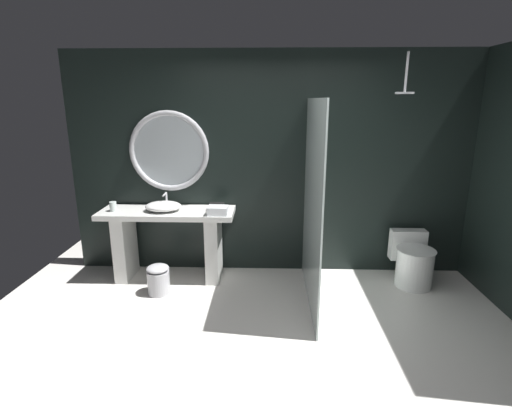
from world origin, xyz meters
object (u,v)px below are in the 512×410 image
at_px(vessel_sink, 163,206).
at_px(tissue_box, 216,207).
at_px(folded_hand_towel, 218,211).
at_px(toilet, 413,262).
at_px(waste_bin, 158,279).
at_px(rain_shower_head, 405,88).
at_px(tumbler_cup, 113,206).
at_px(round_wall_mirror, 169,151).

xyz_separation_m(vessel_sink, tissue_box, (0.60, 0.05, -0.02)).
distance_m(vessel_sink, tissue_box, 0.60).
bearing_deg(folded_hand_towel, vessel_sink, 167.55).
distance_m(toilet, waste_bin, 2.86).
distance_m(vessel_sink, rain_shower_head, 2.84).
relative_size(vessel_sink, folded_hand_towel, 1.88).
bearing_deg(tumbler_cup, folded_hand_towel, -5.02).
height_order(vessel_sink, waste_bin, vessel_sink).
bearing_deg(waste_bin, tissue_box, 37.17).
xyz_separation_m(toilet, folded_hand_towel, (-2.21, -0.08, 0.61)).
height_order(rain_shower_head, folded_hand_towel, rain_shower_head).
xyz_separation_m(tissue_box, rain_shower_head, (1.93, -0.25, 1.30)).
height_order(tumbler_cup, tissue_box, tumbler_cup).
bearing_deg(tumbler_cup, rain_shower_head, -2.90).
bearing_deg(tissue_box, tumbler_cup, -175.63).
distance_m(tissue_box, folded_hand_towel, 0.20).
xyz_separation_m(rain_shower_head, folded_hand_towel, (-1.89, 0.05, -1.29)).
distance_m(round_wall_mirror, folded_hand_towel, 0.94).
bearing_deg(waste_bin, tumbler_cup, 147.69).
height_order(tissue_box, folded_hand_towel, folded_hand_towel).
relative_size(toilet, folded_hand_towel, 2.67).
relative_size(tumbler_cup, rain_shower_head, 0.28).
distance_m(toilet, folded_hand_towel, 2.29).
height_order(round_wall_mirror, rain_shower_head, rain_shower_head).
bearing_deg(round_wall_mirror, vessel_sink, -97.64).
bearing_deg(round_wall_mirror, rain_shower_head, -10.32).
height_order(waste_bin, folded_hand_towel, folded_hand_towel).
xyz_separation_m(tumbler_cup, toilet, (3.41, -0.02, -0.62)).
relative_size(tissue_box, folded_hand_towel, 0.77).
bearing_deg(toilet, round_wall_mirror, 173.49).
bearing_deg(rain_shower_head, round_wall_mirror, 169.68).
bearing_deg(toilet, tumbler_cup, 179.61).
xyz_separation_m(tumbler_cup, waste_bin, (0.57, -0.36, -0.72)).
distance_m(tumbler_cup, tissue_box, 1.17).
bearing_deg(round_wall_mirror, toilet, -6.51).
distance_m(tissue_box, waste_bin, 1.02).
bearing_deg(vessel_sink, folded_hand_towel, -12.45).
relative_size(waste_bin, folded_hand_towel, 1.52).
xyz_separation_m(vessel_sink, round_wall_mirror, (0.04, 0.26, 0.59)).
relative_size(tumbler_cup, waste_bin, 0.33).
relative_size(tissue_box, toilet, 0.29).
bearing_deg(tissue_box, rain_shower_head, -7.26).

